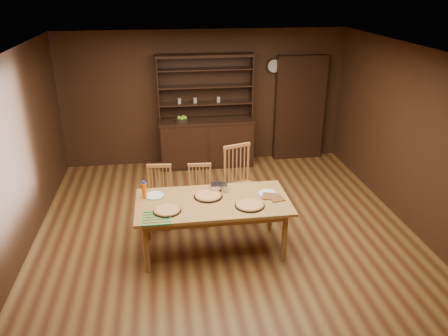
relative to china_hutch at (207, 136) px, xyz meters
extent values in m
plane|color=brown|center=(0.00, -2.75, -0.60)|extent=(6.00, 6.00, 0.00)
plane|color=silver|center=(0.00, -2.75, 2.00)|extent=(6.00, 6.00, 0.00)
plane|color=#341C10|center=(0.00, 0.25, 0.70)|extent=(5.50, 0.00, 5.50)
plane|color=#341C10|center=(0.00, -5.75, 0.70)|extent=(5.50, 0.00, 5.50)
plane|color=#341C10|center=(-2.75, -2.75, 0.70)|extent=(0.00, 6.00, 6.00)
plane|color=#341C10|center=(2.75, -2.75, 0.70)|extent=(0.00, 6.00, 6.00)
cube|color=black|center=(0.00, -0.01, -0.15)|extent=(1.80, 0.50, 0.90)
cube|color=black|center=(0.00, -0.01, 0.32)|extent=(1.84, 0.52, 0.04)
cube|color=black|center=(0.00, 0.22, 0.95)|extent=(1.80, 0.02, 1.20)
cube|color=black|center=(-0.89, 0.07, 0.95)|extent=(0.02, 0.32, 1.20)
cube|color=black|center=(0.89, 0.07, 0.95)|extent=(0.02, 0.32, 1.20)
cube|color=black|center=(0.00, 0.07, 1.55)|extent=(1.84, 0.34, 0.05)
cylinder|color=#A3978A|center=(-0.50, 0.07, 0.72)|extent=(0.07, 0.07, 0.10)
cylinder|color=#A3978A|center=(-0.20, 0.07, 0.72)|extent=(0.07, 0.07, 0.10)
cube|color=black|center=(1.90, 0.15, 0.45)|extent=(1.00, 0.18, 2.10)
cylinder|color=black|center=(1.35, 0.21, 1.30)|extent=(0.30, 0.04, 0.30)
cylinder|color=beige|center=(1.35, 0.18, 1.30)|extent=(0.24, 0.01, 0.24)
cube|color=#B5813F|center=(-0.23, -3.01, 0.13)|extent=(2.02, 1.01, 0.04)
cylinder|color=#B5813F|center=(-1.12, -3.40, -0.24)|extent=(0.07, 0.07, 0.71)
cylinder|color=#B5813F|center=(-1.12, -2.63, -0.24)|extent=(0.07, 0.07, 0.71)
cylinder|color=#B5813F|center=(0.66, -3.40, -0.24)|extent=(0.07, 0.07, 0.71)
cylinder|color=#B5813F|center=(0.66, -2.63, -0.24)|extent=(0.07, 0.07, 0.71)
cube|color=#BC7540|center=(-0.94, -2.26, -0.20)|extent=(0.42, 0.40, 0.04)
cylinder|color=#BC7540|center=(-1.10, -2.38, -0.41)|extent=(0.03, 0.03, 0.37)
cylinder|color=#BC7540|center=(-1.07, -2.11, -0.41)|extent=(0.03, 0.03, 0.37)
cylinder|color=#BC7540|center=(-0.81, -2.41, -0.41)|extent=(0.03, 0.03, 0.37)
cylinder|color=#BC7540|center=(-0.78, -2.14, -0.41)|extent=(0.03, 0.03, 0.37)
cube|color=#BC7540|center=(-0.92, -2.11, 0.32)|extent=(0.37, 0.07, 0.05)
cube|color=#BC7540|center=(-0.33, -2.23, -0.22)|extent=(0.39, 0.38, 0.04)
cylinder|color=#BC7540|center=(-0.48, -2.35, -0.42)|extent=(0.03, 0.03, 0.36)
cylinder|color=#BC7540|center=(-0.46, -2.09, -0.42)|extent=(0.03, 0.03, 0.36)
cylinder|color=#BC7540|center=(-0.20, -2.37, -0.42)|extent=(0.03, 0.03, 0.36)
cylinder|color=#BC7540|center=(-0.18, -2.11, -0.42)|extent=(0.03, 0.03, 0.36)
cube|color=#BC7540|center=(-0.32, -2.08, 0.29)|extent=(0.35, 0.06, 0.05)
cube|color=#BC7540|center=(0.32, -2.16, -0.11)|extent=(0.58, 0.57, 0.04)
cylinder|color=#BC7540|center=(0.20, -2.37, -0.36)|extent=(0.04, 0.04, 0.46)
cylinder|color=#BC7540|center=(0.10, -2.05, -0.36)|extent=(0.04, 0.04, 0.46)
cylinder|color=#BC7540|center=(0.54, -2.26, -0.36)|extent=(0.04, 0.04, 0.46)
cylinder|color=#BC7540|center=(0.44, -1.95, -0.36)|extent=(0.04, 0.04, 0.46)
cube|color=#BC7540|center=(0.26, -1.98, 0.52)|extent=(0.44, 0.17, 0.05)
cylinder|color=black|center=(-0.84, -3.21, 0.16)|extent=(0.36, 0.36, 0.01)
cylinder|color=#E1B960|center=(-0.84, -3.21, 0.17)|extent=(0.33, 0.33, 0.02)
torus|color=#B2853F|center=(-0.84, -3.21, 0.17)|extent=(0.34, 0.34, 0.03)
cylinder|color=black|center=(0.22, -3.22, 0.16)|extent=(0.39, 0.39, 0.01)
cylinder|color=#E1B960|center=(0.22, -3.22, 0.17)|extent=(0.36, 0.36, 0.02)
torus|color=#B2853F|center=(0.22, -3.22, 0.17)|extent=(0.37, 0.37, 0.03)
cylinder|color=black|center=(-0.28, -2.88, 0.16)|extent=(0.39, 0.39, 0.01)
cylinder|color=#E1B960|center=(-0.28, -2.88, 0.17)|extent=(0.35, 0.35, 0.02)
torus|color=#B2853F|center=(-0.28, -2.88, 0.17)|extent=(0.36, 0.36, 0.03)
cylinder|color=white|center=(-0.99, -2.76, 0.16)|extent=(0.27, 0.27, 0.01)
torus|color=#325898|center=(-0.99, -2.76, 0.16)|extent=(0.27, 0.27, 0.01)
cylinder|color=white|center=(0.53, -2.91, 0.16)|extent=(0.26, 0.26, 0.01)
torus|color=#325898|center=(0.53, -2.91, 0.16)|extent=(0.27, 0.27, 0.01)
cube|color=white|center=(-0.11, -2.70, 0.20)|extent=(0.24, 0.19, 0.09)
cylinder|color=orange|center=(-1.12, -2.78, 0.26)|extent=(0.06, 0.06, 0.21)
cylinder|color=#153BB1|center=(-1.12, -2.78, 0.38)|extent=(0.04, 0.04, 0.03)
cube|color=red|center=(0.62, -3.07, 0.16)|extent=(0.22, 0.22, 0.01)
cube|color=red|center=(0.54, -3.00, 0.16)|extent=(0.25, 0.25, 0.02)
cylinder|color=black|center=(-0.47, -0.06, 0.37)|extent=(0.27, 0.27, 0.06)
sphere|color=#8BC233|center=(-0.52, -0.06, 0.42)|extent=(0.08, 0.08, 0.08)
sphere|color=#8BC233|center=(-0.44, -0.03, 0.42)|extent=(0.08, 0.08, 0.08)
sphere|color=#8BC233|center=(-0.47, -0.11, 0.42)|extent=(0.08, 0.08, 0.08)
sphere|color=#8BC233|center=(-0.41, -0.08, 0.42)|extent=(0.08, 0.08, 0.08)
camera|label=1|loc=(-0.81, -8.08, 2.84)|focal=35.00mm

